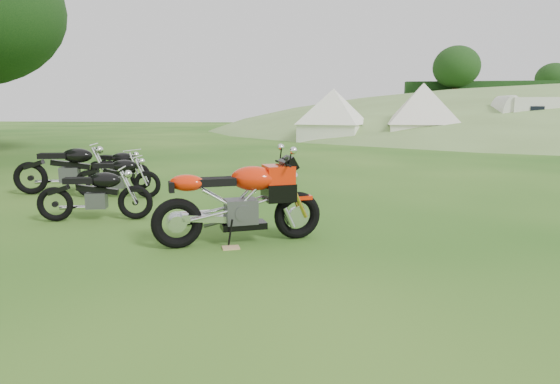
% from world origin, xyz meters
% --- Properties ---
extents(ground, '(120.00, 120.00, 0.00)m').
position_xyz_m(ground, '(0.00, 0.00, 0.00)').
color(ground, '#15460F').
rests_on(ground, ground).
extents(sport_motorcycle, '(2.22, 1.40, 1.32)m').
position_xyz_m(sport_motorcycle, '(-0.97, 0.63, 0.66)').
color(sport_motorcycle, red).
rests_on(sport_motorcycle, ground).
extents(plywood_board, '(0.27, 0.25, 0.02)m').
position_xyz_m(plywood_board, '(-1.03, 0.36, 0.01)').
color(plywood_board, tan).
rests_on(plywood_board, ground).
extents(vintage_moto_a, '(1.80, 0.83, 0.92)m').
position_xyz_m(vintage_moto_a, '(-3.57, 1.59, 0.46)').
color(vintage_moto_a, black).
rests_on(vintage_moto_a, ground).
extents(vintage_moto_b, '(1.86, 0.93, 0.96)m').
position_xyz_m(vintage_moto_b, '(-4.74, 4.71, 0.48)').
color(vintage_moto_b, black).
rests_on(vintage_moto_b, ground).
extents(vintage_moto_c, '(1.76, 0.50, 0.91)m').
position_xyz_m(vintage_moto_c, '(-4.17, 3.54, 0.46)').
color(vintage_moto_c, black).
rests_on(vintage_moto_c, ground).
extents(vintage_moto_d, '(2.22, 1.03, 1.14)m').
position_xyz_m(vintage_moto_d, '(-5.40, 3.81, 0.57)').
color(vintage_moto_d, black).
rests_on(vintage_moto_d, ground).
extents(tent_left, '(3.93, 3.93, 2.81)m').
position_xyz_m(tent_left, '(-0.19, 21.43, 1.40)').
color(tent_left, white).
rests_on(tent_left, ground).
extents(tent_mid, '(3.56, 3.56, 2.94)m').
position_xyz_m(tent_mid, '(4.55, 20.66, 1.47)').
color(tent_mid, silver).
rests_on(tent_mid, ground).
extents(tent_right, '(3.10, 3.10, 2.25)m').
position_xyz_m(tent_right, '(9.26, 20.95, 1.13)').
color(tent_right, white).
rests_on(tent_right, ground).
extents(caravan, '(5.33, 2.59, 2.44)m').
position_xyz_m(caravan, '(10.85, 20.77, 1.22)').
color(caravan, silver).
rests_on(caravan, ground).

